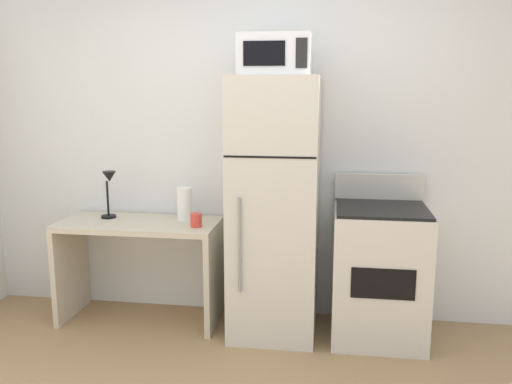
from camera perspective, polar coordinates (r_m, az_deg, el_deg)
The scene contains 8 objects.
wall_back_white at distance 3.98m, azimuth 0.87°, elevation 5.25°, with size 5.00×0.10×2.60m, color silver.
desk at distance 4.03m, azimuth -12.24°, elevation -6.23°, with size 1.15×0.52×0.75m.
desk_lamp at distance 4.07m, azimuth -15.40°, elevation 0.57°, with size 0.14×0.12×0.35m.
coffee_mug at distance 3.74m, azimuth -6.41°, elevation -3.00°, with size 0.08×0.08×0.10m, color #D83F33.
paper_towel_roll at distance 3.94m, azimuth -7.60°, elevation -1.24°, with size 0.11×0.11×0.24m, color white.
refrigerator at distance 3.66m, azimuth 1.99°, elevation -1.76°, with size 0.59×0.63×1.78m.
microwave at distance 3.56m, azimuth 2.06°, elevation 14.39°, with size 0.46×0.35×0.26m.
oven_range at distance 3.78m, azimuth 12.97°, elevation -8.31°, with size 0.62×0.61×1.10m.
Camera 1 is at (0.51, -2.23, 1.70)m, focal length 37.53 mm.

